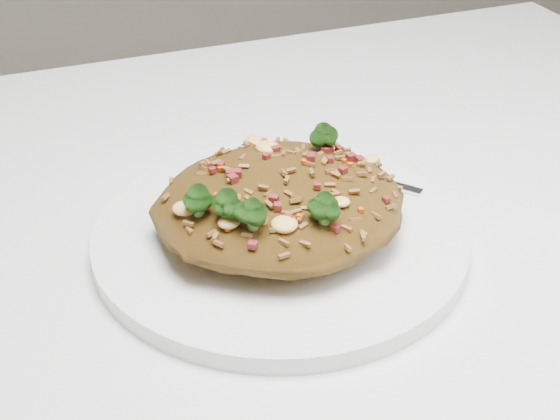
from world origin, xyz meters
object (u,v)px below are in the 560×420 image
object	(u,v)px
dining_table	(174,371)
plate	(280,235)
fried_rice	(280,195)
fork	(336,169)

from	to	relation	value
dining_table	plate	world-z (taller)	plate
plate	fried_rice	world-z (taller)	fried_rice
plate	fried_rice	xyz separation A→B (m)	(-0.00, -0.00, 0.04)
dining_table	fried_rice	bearing A→B (deg)	4.49
fork	dining_table	bearing A→B (deg)	-106.91
dining_table	fried_rice	distance (m)	0.16
fork	plate	bearing A→B (deg)	-90.11
fried_rice	fork	xyz separation A→B (m)	(0.07, 0.06, -0.03)
dining_table	fork	size ratio (longest dim) A/B	8.89
fried_rice	plate	bearing A→B (deg)	50.30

